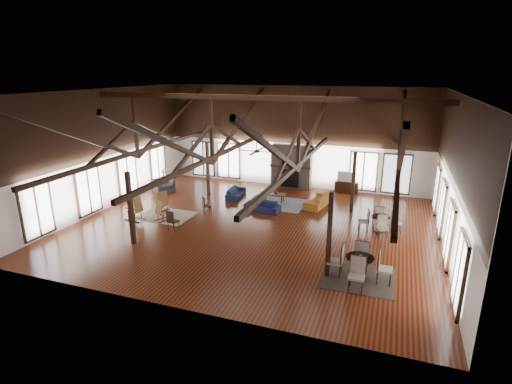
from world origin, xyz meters
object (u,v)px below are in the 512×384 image
(coffee_table, at_px, (274,195))
(cafe_table_far, at_px, (380,221))
(sofa_navy_left, at_px, (236,193))
(sofa_navy_front, at_px, (263,206))
(armchair, at_px, (164,185))
(sofa_orange, at_px, (318,200))
(cafe_table_near, at_px, (360,264))
(tv_console, at_px, (347,187))

(coffee_table, relative_size, cafe_table_far, 0.65)
(sofa_navy_left, relative_size, coffee_table, 1.43)
(sofa_navy_front, xyz_separation_m, sofa_navy_left, (-2.16, 1.70, 0.00))
(sofa_navy_left, xyz_separation_m, cafe_table_far, (7.89, -2.46, 0.23))
(sofa_navy_front, xyz_separation_m, armchair, (-6.59, 1.31, 0.11))
(sofa_navy_left, xyz_separation_m, sofa_orange, (4.62, 0.06, 0.04))
(sofa_navy_front, relative_size, cafe_table_far, 0.93)
(sofa_navy_front, bearing_deg, sofa_orange, 41.63)
(cafe_table_far, bearing_deg, cafe_table_near, -95.45)
(armchair, bearing_deg, sofa_navy_front, -64.80)
(sofa_orange, relative_size, armchair, 1.82)
(sofa_navy_left, height_order, coffee_table, sofa_navy_left)
(sofa_orange, height_order, tv_console, tv_console)
(armchair, bearing_deg, cafe_table_far, -63.09)
(sofa_navy_front, xyz_separation_m, sofa_orange, (2.46, 1.76, 0.04))
(coffee_table, bearing_deg, cafe_table_near, -59.72)
(cafe_table_near, distance_m, cafe_table_far, 4.63)
(cafe_table_near, height_order, cafe_table_far, cafe_table_near)
(cafe_table_near, relative_size, cafe_table_far, 1.14)
(sofa_navy_left, distance_m, armchair, 4.45)
(coffee_table, distance_m, tv_console, 4.68)
(sofa_navy_left, bearing_deg, coffee_table, -96.40)
(sofa_orange, relative_size, cafe_table_near, 0.96)
(sofa_navy_left, height_order, cafe_table_near, cafe_table_near)
(sofa_navy_left, relative_size, sofa_orange, 0.86)
(tv_console, bearing_deg, sofa_navy_front, -127.00)
(sofa_navy_front, distance_m, sofa_navy_left, 2.75)
(armchair, height_order, tv_console, armchair)
(armchair, xyz_separation_m, cafe_table_near, (11.88, -6.68, 0.20))
(sofa_orange, distance_m, tv_console, 3.19)
(coffee_table, bearing_deg, armchair, 176.48)
(armchair, xyz_separation_m, cafe_table_far, (12.32, -2.07, 0.12))
(coffee_table, bearing_deg, sofa_navy_left, 172.06)
(sofa_orange, relative_size, cafe_table_far, 1.09)
(armchair, bearing_deg, sofa_navy_left, -48.51)
(armchair, relative_size, tv_console, 0.87)
(cafe_table_far, bearing_deg, sofa_orange, 142.43)
(tv_console, bearing_deg, sofa_navy_left, -152.03)
(sofa_orange, height_order, coffee_table, sofa_orange)
(sofa_navy_left, height_order, armchair, armchair)
(cafe_table_near, bearing_deg, sofa_navy_left, 136.50)
(coffee_table, xyz_separation_m, armchair, (-6.67, -0.33, -0.03))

